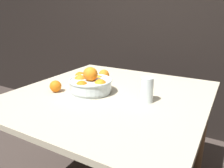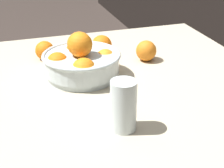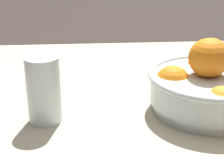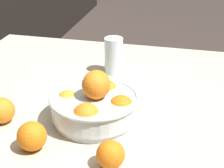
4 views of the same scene
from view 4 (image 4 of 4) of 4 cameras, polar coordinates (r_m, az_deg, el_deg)
dining_table at (r=1.26m, az=-3.30°, el=-5.62°), size 1.11×1.15×0.75m
fruit_bowl at (r=1.09m, az=-2.58°, el=-3.06°), size 0.26×0.26×0.16m
juice_glass at (r=1.40m, az=0.25°, el=4.10°), size 0.07×0.07×0.14m
orange_loose_near_bowl at (r=0.92m, az=-0.23°, el=-10.70°), size 0.07×0.07×0.07m
orange_loose_front at (r=1.14m, az=-16.45°, el=-3.90°), size 0.08×0.08×0.08m
orange_loose_aside at (r=1.00m, az=-12.12°, el=-7.79°), size 0.08×0.08×0.08m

